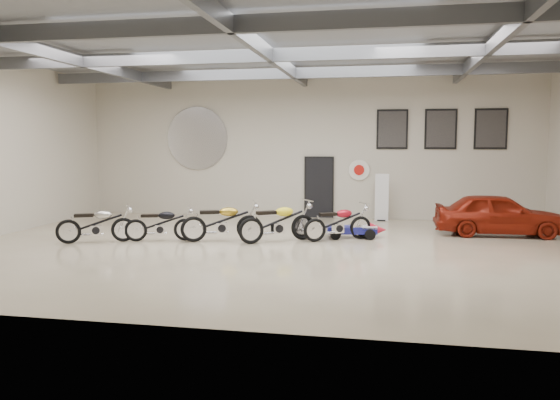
% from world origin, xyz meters
% --- Properties ---
extents(floor, '(16.00, 12.00, 0.01)m').
position_xyz_m(floor, '(0.00, 0.00, 0.00)').
color(floor, '#C3B595').
rests_on(floor, ground).
extents(ceiling, '(16.00, 12.00, 0.01)m').
position_xyz_m(ceiling, '(0.00, 0.00, 5.00)').
color(ceiling, gray).
rests_on(ceiling, back_wall).
extents(back_wall, '(16.00, 0.02, 5.00)m').
position_xyz_m(back_wall, '(0.00, 6.00, 2.50)').
color(back_wall, beige).
rests_on(back_wall, floor).
extents(ceiling_beams, '(15.80, 11.80, 0.32)m').
position_xyz_m(ceiling_beams, '(0.00, 0.00, 4.75)').
color(ceiling_beams, '#54575C').
rests_on(ceiling_beams, ceiling).
extents(door, '(0.92, 0.08, 2.10)m').
position_xyz_m(door, '(0.50, 5.95, 1.05)').
color(door, black).
rests_on(door, back_wall).
extents(logo_plaque, '(2.30, 0.06, 1.16)m').
position_xyz_m(logo_plaque, '(-4.00, 5.95, 2.80)').
color(logo_plaque, silver).
rests_on(logo_plaque, back_wall).
extents(poster_left, '(1.05, 0.08, 1.35)m').
position_xyz_m(poster_left, '(3.00, 5.96, 3.10)').
color(poster_left, black).
rests_on(poster_left, back_wall).
extents(poster_mid, '(1.05, 0.08, 1.35)m').
position_xyz_m(poster_mid, '(4.60, 5.96, 3.10)').
color(poster_mid, black).
rests_on(poster_mid, back_wall).
extents(poster_right, '(1.05, 0.08, 1.35)m').
position_xyz_m(poster_right, '(6.20, 5.96, 3.10)').
color(poster_right, black).
rests_on(poster_right, back_wall).
extents(oil_sign, '(0.72, 0.10, 0.72)m').
position_xyz_m(oil_sign, '(1.90, 5.95, 1.70)').
color(oil_sign, white).
rests_on(oil_sign, back_wall).
extents(banner_stand, '(0.47, 0.21, 1.69)m').
position_xyz_m(banner_stand, '(2.70, 5.50, 0.84)').
color(banner_stand, white).
rests_on(banner_stand, floor).
extents(motorcycle_silver, '(2.07, 1.38, 1.03)m').
position_xyz_m(motorcycle_silver, '(-4.72, -0.10, 0.52)').
color(motorcycle_silver, silver).
rests_on(motorcycle_silver, floor).
extents(motorcycle_black, '(1.95, 1.10, 0.97)m').
position_xyz_m(motorcycle_black, '(-3.14, 0.45, 0.48)').
color(motorcycle_black, silver).
rests_on(motorcycle_black, floor).
extents(motorcycle_gold, '(2.23, 1.37, 1.11)m').
position_xyz_m(motorcycle_gold, '(-1.51, 0.73, 0.56)').
color(motorcycle_gold, silver).
rests_on(motorcycle_gold, floor).
extents(motorcycle_yellow, '(2.16, 1.77, 1.12)m').
position_xyz_m(motorcycle_yellow, '(-0.01, 0.92, 0.56)').
color(motorcycle_yellow, silver).
rests_on(motorcycle_yellow, floor).
extents(motorcycle_red, '(1.99, 1.51, 1.02)m').
position_xyz_m(motorcycle_red, '(1.55, 1.45, 0.51)').
color(motorcycle_red, silver).
rests_on(motorcycle_red, floor).
extents(go_kart, '(1.76, 0.99, 0.61)m').
position_xyz_m(go_kart, '(2.04, 1.96, 0.30)').
color(go_kart, navy).
rests_on(go_kart, floor).
extents(vintage_car, '(1.50, 3.58, 1.21)m').
position_xyz_m(vintage_car, '(6.00, 3.18, 0.61)').
color(vintage_car, maroon).
rests_on(vintage_car, floor).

